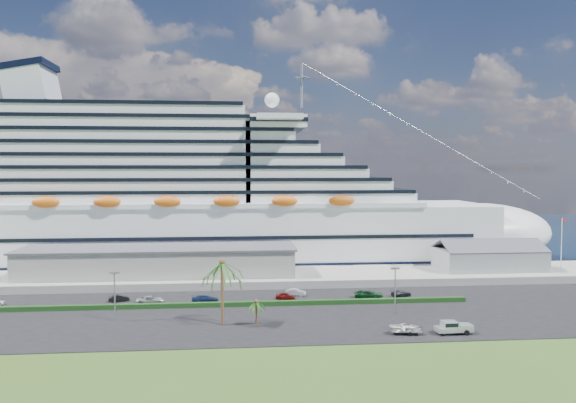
{
  "coord_description": "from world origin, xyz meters",
  "views": [
    {
      "loc": [
        -7.57,
        -87.01,
        25.61
      ],
      "look_at": [
        3.18,
        30.0,
        18.76
      ],
      "focal_mm": 35.0,
      "sensor_mm": 36.0,
      "label": 1
    }
  ],
  "objects": [
    {
      "name": "parked_car_1",
      "position": [
        -30.31,
        22.05,
        0.76
      ],
      "size": [
        4.11,
        2.64,
        1.28
      ],
      "primitive_type": "imported",
      "rotation": [
        0.0,
        0.0,
        1.93
      ],
      "color": "black",
      "rests_on": "asphalt_lot"
    },
    {
      "name": "flagpole",
      "position": [
        70.04,
        40.0,
        8.27
      ],
      "size": [
        1.08,
        0.16,
        12.0
      ],
      "color": "silver",
      "rests_on": "wharf"
    },
    {
      "name": "boat_trailer",
      "position": [
        18.31,
        -4.03,
        1.21
      ],
      "size": [
        5.93,
        4.3,
        1.65
      ],
      "color": "gray",
      "rests_on": "asphalt_lot"
    },
    {
      "name": "parked_car_4",
      "position": [
        1.84,
        20.92,
        0.78
      ],
      "size": [
        4.08,
        2.12,
        1.33
      ],
      "primitive_type": "imported",
      "rotation": [
        0.0,
        0.0,
        1.43
      ],
      "color": "#65100D",
      "rests_on": "asphalt_lot"
    },
    {
      "name": "wharf",
      "position": [
        0.0,
        40.0,
        0.9
      ],
      "size": [
        240.0,
        20.0,
        1.8
      ],
      "primitive_type": "cube",
      "color": "gray",
      "rests_on": "ground"
    },
    {
      "name": "ground",
      "position": [
        0.0,
        0.0,
        0.0
      ],
      "size": [
        420.0,
        420.0,
        0.0
      ],
      "primitive_type": "plane",
      "color": "#39511B",
      "rests_on": "ground"
    },
    {
      "name": "asphalt_lot",
      "position": [
        0.0,
        11.0,
        0.06
      ],
      "size": [
        140.0,
        38.0,
        0.12
      ],
      "primitive_type": "cube",
      "color": "black",
      "rests_on": "ground"
    },
    {
      "name": "port_shed",
      "position": [
        52.0,
        40.0,
        4.4
      ],
      "size": [
        24.0,
        12.31,
        7.37
      ],
      "color": "gray",
      "rests_on": "wharf"
    },
    {
      "name": "water",
      "position": [
        0.0,
        130.0,
        0.01
      ],
      "size": [
        420.0,
        160.0,
        0.02
      ],
      "primitive_type": "cube",
      "color": "black",
      "rests_on": "ground"
    },
    {
      "name": "pickup_truck",
      "position": [
        25.64,
        -4.42,
        1.22
      ],
      "size": [
        5.77,
        2.35,
        2.01
      ],
      "color": "black",
      "rests_on": "asphalt_lot"
    },
    {
      "name": "parked_car_7",
      "position": [
        25.11,
        21.28,
        0.73
      ],
      "size": [
        4.54,
        2.9,
        1.22
      ],
      "primitive_type": "imported",
      "rotation": [
        0.0,
        0.0,
        1.87
      ],
      "color": "black",
      "rests_on": "asphalt_lot"
    },
    {
      "name": "parked_car_2",
      "position": [
        -23.87,
        19.45,
        0.86
      ],
      "size": [
        5.48,
        2.81,
        1.48
      ],
      "primitive_type": "imported",
      "rotation": [
        0.0,
        0.0,
        1.64
      ],
      "color": "#A3A6AB",
      "rests_on": "asphalt_lot"
    },
    {
      "name": "parked_car_5",
      "position": [
        4.17,
        23.95,
        0.8
      ],
      "size": [
        4.32,
        2.36,
        1.35
      ],
      "primitive_type": "imported",
      "rotation": [
        0.0,
        0.0,
        1.33
      ],
      "color": "#B8BBC0",
      "rests_on": "asphalt_lot"
    },
    {
      "name": "hedge",
      "position": [
        -8.0,
        16.0,
        0.57
      ],
      "size": [
        88.0,
        1.1,
        0.9
      ],
      "primitive_type": "cube",
      "color": "black",
      "rests_on": "asphalt_lot"
    },
    {
      "name": "terminal_building",
      "position": [
        -25.0,
        40.0,
        5.01
      ],
      "size": [
        61.0,
        15.0,
        6.3
      ],
      "color": "gray",
      "rests_on": "wharf"
    },
    {
      "name": "palm_tall",
      "position": [
        -10.0,
        4.0,
        9.2
      ],
      "size": [
        8.82,
        8.82,
        11.13
      ],
      "color": "#47301E",
      "rests_on": "ground"
    },
    {
      "name": "lamp_post_left",
      "position": [
        -28.0,
        8.0,
        5.34
      ],
      "size": [
        1.6,
        0.35,
        8.27
      ],
      "color": "gray",
      "rests_on": "asphalt_lot"
    },
    {
      "name": "parked_car_6",
      "position": [
        18.23,
        20.12,
        0.91
      ],
      "size": [
        6.03,
        3.59,
        1.57
      ],
      "primitive_type": "imported",
      "rotation": [
        0.0,
        0.0,
        1.39
      ],
      "color": "#0E3818",
      "rests_on": "asphalt_lot"
    },
    {
      "name": "parked_car_3",
      "position": [
        -13.65,
        19.44,
        0.86
      ],
      "size": [
        5.38,
        2.87,
        1.48
      ],
      "primitive_type": "imported",
      "rotation": [
        0.0,
        0.0,
        1.73
      ],
      "color": "#132445",
      "rests_on": "asphalt_lot"
    },
    {
      "name": "lamp_post_right",
      "position": [
        20.0,
        8.0,
        5.34
      ],
      "size": [
        1.6,
        0.35,
        8.27
      ],
      "color": "gray",
      "rests_on": "asphalt_lot"
    },
    {
      "name": "palm_short",
      "position": [
        -4.5,
        2.5,
        3.67
      ],
      "size": [
        3.53,
        3.53,
        4.56
      ],
      "color": "#47301E",
      "rests_on": "ground"
    },
    {
      "name": "cruise_ship",
      "position": [
        -21.53,
        64.0,
        16.69
      ],
      "size": [
        191.0,
        38.0,
        54.0
      ],
      "color": "silver",
      "rests_on": "ground"
    }
  ]
}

